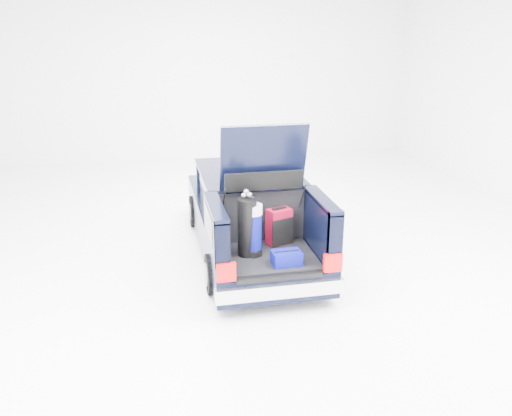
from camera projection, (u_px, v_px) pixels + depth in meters
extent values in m
plane|color=white|center=(250.00, 252.00, 9.51)|extent=(14.00, 14.00, 0.00)
cube|color=black|center=(244.00, 213.00, 9.95)|extent=(1.75, 3.00, 0.70)
cube|color=black|center=(230.00, 193.00, 11.43)|extent=(1.70, 0.30, 0.50)
cube|color=#B7B7BF|center=(229.00, 194.00, 11.58)|extent=(1.72, 0.10, 0.22)
cube|color=black|center=(248.00, 189.00, 9.28)|extent=(1.55, 1.95, 0.54)
cube|color=black|center=(248.00, 173.00, 9.18)|extent=(1.62, 2.05, 0.06)
cube|color=black|center=(269.00, 271.00, 8.01)|extent=(1.75, 1.30, 0.40)
cube|color=black|center=(269.00, 257.00, 7.95)|extent=(1.32, 1.18, 0.05)
cube|color=black|center=(216.00, 236.00, 7.66)|extent=(0.20, 1.30, 0.85)
cube|color=black|center=(321.00, 228.00, 7.95)|extent=(0.20, 1.30, 0.85)
cube|color=black|center=(216.00, 207.00, 7.51)|extent=(0.20, 1.30, 0.06)
cube|color=black|center=(322.00, 200.00, 7.80)|extent=(0.20, 1.30, 0.06)
cube|color=black|center=(261.00, 218.00, 8.38)|extent=(1.36, 0.08, 0.84)
cube|color=#B7B7BF|center=(281.00, 291.00, 7.37)|extent=(1.80, 0.12, 0.20)
cube|color=#9F0607|center=(226.00, 272.00, 7.14)|extent=(0.26, 0.07, 0.26)
cube|color=#9F0607|center=(333.00, 263.00, 7.42)|extent=(0.26, 0.07, 0.26)
cube|color=black|center=(280.00, 278.00, 7.34)|extent=(1.20, 0.06, 0.06)
cube|color=black|center=(264.00, 158.00, 7.89)|extent=(1.28, 0.33, 1.03)
cube|color=black|center=(263.00, 148.00, 7.88)|extent=(0.95, 0.17, 0.54)
cylinder|color=black|center=(195.00, 211.00, 10.59)|extent=(0.20, 0.62, 0.62)
cylinder|color=slate|center=(195.00, 211.00, 10.59)|extent=(0.23, 0.36, 0.36)
cylinder|color=black|center=(277.00, 206.00, 10.90)|extent=(0.20, 0.62, 0.62)
cylinder|color=slate|center=(277.00, 206.00, 10.90)|extent=(0.23, 0.36, 0.36)
cylinder|color=black|center=(213.00, 274.00, 8.01)|extent=(0.20, 0.62, 0.62)
cylinder|color=slate|center=(213.00, 274.00, 8.01)|extent=(0.23, 0.36, 0.36)
cylinder|color=black|center=(319.00, 264.00, 8.31)|extent=(0.20, 0.62, 0.62)
cylinder|color=slate|center=(319.00, 264.00, 8.31)|extent=(0.23, 0.36, 0.36)
cube|color=#660316|center=(279.00, 226.00, 8.27)|extent=(0.41, 0.33, 0.56)
cube|color=black|center=(279.00, 208.00, 8.17)|extent=(0.23, 0.12, 0.03)
cube|color=black|center=(281.00, 232.00, 8.19)|extent=(0.35, 0.14, 0.43)
cylinder|color=black|center=(247.00, 227.00, 7.80)|extent=(0.29, 0.32, 0.89)
cube|color=white|center=(246.00, 222.00, 7.89)|extent=(0.11, 0.03, 0.31)
sphere|color=#99999E|center=(244.00, 195.00, 7.65)|extent=(0.07, 0.07, 0.07)
sphere|color=#99999E|center=(249.00, 195.00, 7.61)|extent=(0.07, 0.07, 0.07)
cylinder|color=black|center=(253.00, 252.00, 7.93)|extent=(0.28, 0.28, 0.10)
cylinder|color=#040662|center=(253.00, 231.00, 7.83)|extent=(0.25, 0.25, 0.56)
cylinder|color=white|center=(253.00, 209.00, 7.72)|extent=(0.28, 0.28, 0.14)
sphere|color=#99999E|center=(255.00, 202.00, 7.71)|extent=(0.06, 0.06, 0.06)
sphere|color=#99999E|center=(253.00, 199.00, 7.71)|extent=(0.06, 0.06, 0.06)
cube|color=#040662|center=(287.00, 258.00, 7.62)|extent=(0.42, 0.29, 0.20)
cylinder|color=black|center=(287.00, 251.00, 7.58)|extent=(0.36, 0.04, 0.02)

